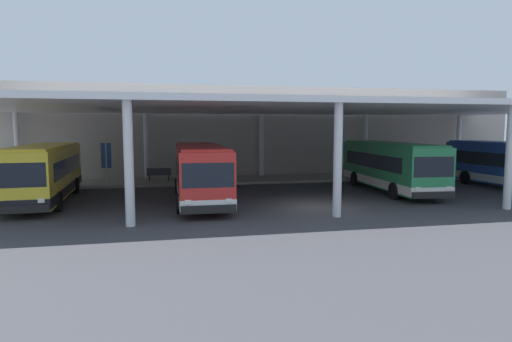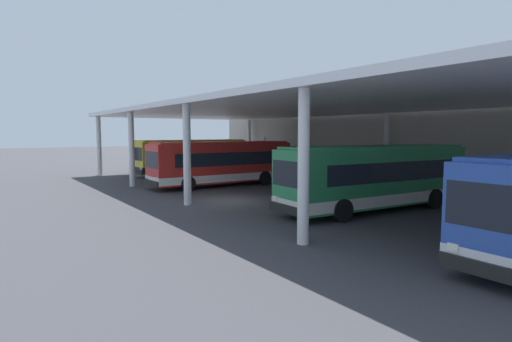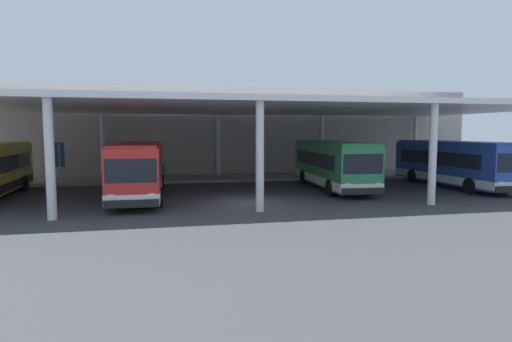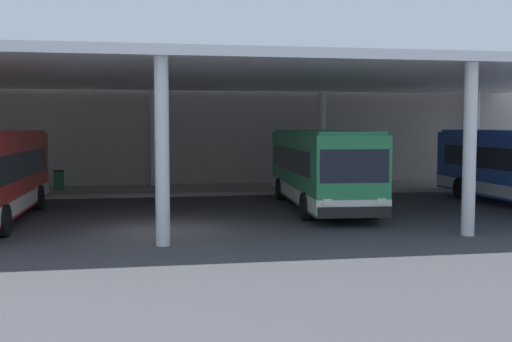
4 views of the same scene
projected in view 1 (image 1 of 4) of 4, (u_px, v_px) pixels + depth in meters
ground_plane at (318, 207)px, 22.19m from camera, size 200.00×200.00×0.00m
platform_kerb at (266, 179)px, 33.62m from camera, size 42.00×4.50×0.18m
station_building_facade at (258, 132)px, 36.41m from camera, size 48.00×1.60×7.62m
canopy_shelter at (289, 110)px, 27.01m from camera, size 40.00×17.00×5.55m
bus_nearest_bay at (44, 172)px, 23.59m from camera, size 3.13×10.65×3.17m
bus_second_bay at (200, 172)px, 23.67m from camera, size 2.78×10.55×3.17m
bus_middle_bay at (390, 166)px, 27.70m from camera, size 3.19×10.67×3.17m
bus_far_bay at (512, 165)px, 28.49m from camera, size 2.77×10.55×3.17m
bench_waiting at (159, 174)px, 31.93m from camera, size 1.80×0.45×0.92m
trash_bin at (206, 172)px, 32.92m from camera, size 0.52×0.52×0.98m
banner_sign at (106, 158)px, 30.19m from camera, size 0.70×0.12×3.20m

